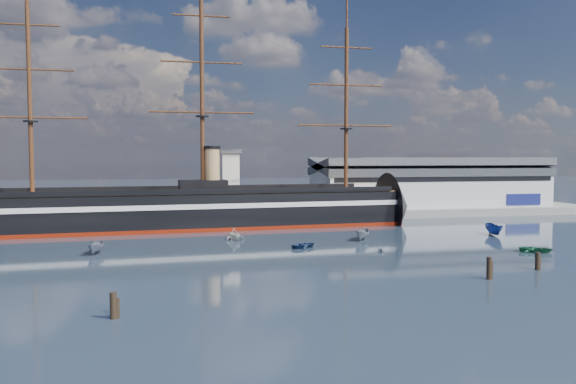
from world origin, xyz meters
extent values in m
plane|color=#243246|center=(0.00, 40.00, 0.00)|extent=(600.00, 600.00, 0.00)
cube|color=slate|center=(10.00, 76.00, 0.00)|extent=(180.00, 18.00, 2.00)
cube|color=#B7BABC|center=(58.00, 80.00, 7.00)|extent=(62.00, 20.00, 10.00)
cube|color=#3F4247|center=(58.00, 80.00, 12.60)|extent=(63.00, 21.00, 2.00)
cube|color=silver|center=(3.00, 73.00, 9.00)|extent=(4.00, 4.00, 14.00)
cube|color=#3F4247|center=(3.00, 73.00, 16.50)|extent=(5.00, 5.00, 1.00)
cube|color=black|center=(-6.30, 60.00, 4.00)|extent=(88.83, 21.47, 7.00)
cube|color=silver|center=(-6.30, 60.00, 5.20)|extent=(90.84, 21.84, 1.00)
cube|color=#6E1505|center=(-6.30, 60.00, 0.35)|extent=(90.84, 21.80, 0.90)
cone|color=black|center=(40.20, 60.00, 3.70)|extent=(11.96, 16.34, 15.68)
cube|color=brown|center=(-6.30, 60.00, 7.60)|extent=(88.75, 20.20, 0.40)
cube|color=black|center=(-4.30, 60.00, 9.00)|extent=(10.36, 6.61, 2.50)
cylinder|color=tan|center=(-2.30, 60.00, 12.50)|extent=(3.20, 3.20, 9.00)
cylinder|color=#381E0F|center=(-38.30, 60.00, 26.80)|extent=(0.90, 0.90, 38.00)
cylinder|color=#381E0F|center=(-4.30, 60.00, 28.80)|extent=(0.90, 0.90, 42.00)
cylinder|color=#381E0F|center=(27.70, 60.00, 25.80)|extent=(0.90, 0.90, 36.00)
imported|color=slate|center=(-22.79, 30.31, 0.00)|extent=(6.20, 3.02, 2.38)
imported|color=navy|center=(10.54, 29.27, 0.00)|extent=(2.37, 3.12, 1.36)
imported|color=slate|center=(22.87, 35.25, 0.00)|extent=(6.42, 5.35, 2.48)
imported|color=beige|center=(0.14, 40.70, 0.00)|extent=(7.11, 4.81, 2.40)
imported|color=#1E6540|center=(45.39, 17.18, 0.00)|extent=(2.76, 3.32, 1.47)
imported|color=navy|center=(49.99, 36.03, 0.00)|extent=(7.42, 3.82, 2.83)
imported|color=gray|center=(21.32, 22.57, 0.00)|extent=(2.95, 1.31, 1.08)
cylinder|color=black|center=(-16.84, -7.03, 0.00)|extent=(0.64, 0.64, 3.20)
cylinder|color=black|center=(26.95, 0.82, 0.00)|extent=(0.64, 0.64, 3.49)
cylinder|color=black|center=(36.54, 4.67, 0.00)|extent=(0.64, 0.64, 3.07)
camera|label=1|loc=(-11.79, -60.83, 15.05)|focal=35.00mm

